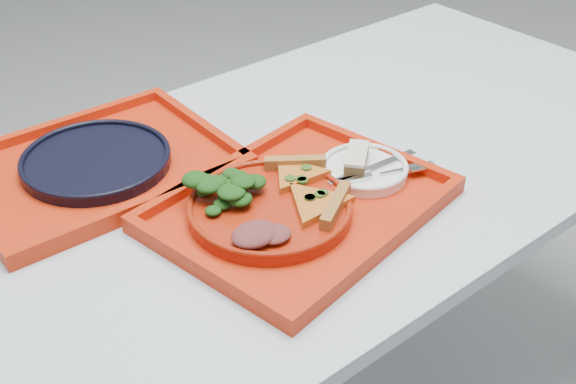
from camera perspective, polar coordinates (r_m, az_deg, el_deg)
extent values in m
cube|color=silver|center=(1.32, 1.97, 2.13)|extent=(1.60, 0.80, 0.03)
cylinder|color=gray|center=(2.16, 10.61, 3.63)|extent=(0.05, 0.05, 0.72)
cube|color=#B82309|center=(1.18, 0.96, -1.28)|extent=(0.50, 0.42, 0.01)
cube|color=#B82309|center=(1.32, -14.82, 1.82)|extent=(0.46, 0.36, 0.01)
cylinder|color=#991E0A|center=(1.14, -1.46, -1.46)|extent=(0.26, 0.26, 0.02)
cylinder|color=white|center=(1.25, 6.03, 1.67)|extent=(0.15, 0.15, 0.01)
cylinder|color=black|center=(1.31, -14.91, 2.33)|extent=(0.26, 0.26, 0.02)
ellipsoid|color=black|center=(1.15, -5.00, 0.70)|extent=(0.10, 0.09, 0.05)
ellipsoid|color=brown|center=(1.06, -2.64, -3.35)|extent=(0.07, 0.06, 0.02)
cube|color=#452B17|center=(1.25, 5.44, 2.59)|extent=(0.09, 0.08, 0.02)
cube|color=beige|center=(1.25, 5.47, 3.06)|extent=(0.09, 0.08, 0.01)
cube|color=silver|center=(1.24, 6.79, 1.99)|extent=(0.19, 0.03, 0.01)
cube|color=silver|center=(1.23, 7.23, 1.42)|extent=(0.18, 0.08, 0.01)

